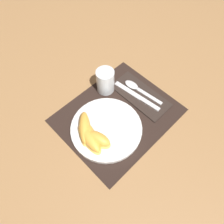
# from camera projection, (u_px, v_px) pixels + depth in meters

# --- Properties ---
(ground_plane) EXTENTS (3.00, 3.00, 0.00)m
(ground_plane) POSITION_uv_depth(u_px,v_px,m) (118.00, 115.00, 0.84)
(ground_plane) COLOR #A37547
(placemat) EXTENTS (0.43, 0.35, 0.00)m
(placemat) POSITION_uv_depth(u_px,v_px,m) (118.00, 115.00, 0.84)
(placemat) COLOR black
(placemat) RESTS_ON ground_plane
(plate) EXTENTS (0.26, 0.26, 0.02)m
(plate) POSITION_uv_depth(u_px,v_px,m) (106.00, 129.00, 0.79)
(plate) COLOR white
(plate) RESTS_ON placemat
(juice_glass) EXTENTS (0.07, 0.07, 0.10)m
(juice_glass) POSITION_uv_depth(u_px,v_px,m) (105.00, 82.00, 0.86)
(juice_glass) COLOR silver
(juice_glass) RESTS_ON placemat
(napkin) EXTENTS (0.11, 0.24, 0.00)m
(napkin) POSITION_uv_depth(u_px,v_px,m) (140.00, 95.00, 0.88)
(napkin) COLOR #2D231E
(napkin) RESTS_ON placemat
(knife) EXTENTS (0.04, 0.21, 0.01)m
(knife) POSITION_uv_depth(u_px,v_px,m) (138.00, 97.00, 0.87)
(knife) COLOR silver
(knife) RESTS_ON napkin
(spoon) EXTENTS (0.04, 0.18, 0.01)m
(spoon) POSITION_uv_depth(u_px,v_px,m) (136.00, 88.00, 0.89)
(spoon) COLOR silver
(spoon) RESTS_ON napkin
(fork) EXTENTS (0.18, 0.08, 0.00)m
(fork) POSITION_uv_depth(u_px,v_px,m) (106.00, 124.00, 0.79)
(fork) COLOR silver
(fork) RESTS_ON plate
(citrus_wedge_0) EXTENTS (0.11, 0.13, 0.04)m
(citrus_wedge_0) POSITION_uv_depth(u_px,v_px,m) (85.00, 128.00, 0.77)
(citrus_wedge_0) COLOR #F7C656
(citrus_wedge_0) RESTS_ON plate
(citrus_wedge_1) EXTENTS (0.08, 0.13, 0.04)m
(citrus_wedge_1) POSITION_uv_depth(u_px,v_px,m) (90.00, 134.00, 0.76)
(citrus_wedge_1) COLOR #F7C656
(citrus_wedge_1) RESTS_ON plate
(citrus_wedge_2) EXTENTS (0.06, 0.13, 0.04)m
(citrus_wedge_2) POSITION_uv_depth(u_px,v_px,m) (89.00, 138.00, 0.75)
(citrus_wedge_2) COLOR #F7C656
(citrus_wedge_2) RESTS_ON plate
(citrus_wedge_3) EXTENTS (0.07, 0.11, 0.04)m
(citrus_wedge_3) POSITION_uv_depth(u_px,v_px,m) (98.00, 139.00, 0.74)
(citrus_wedge_3) COLOR #F7C656
(citrus_wedge_3) RESTS_ON plate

